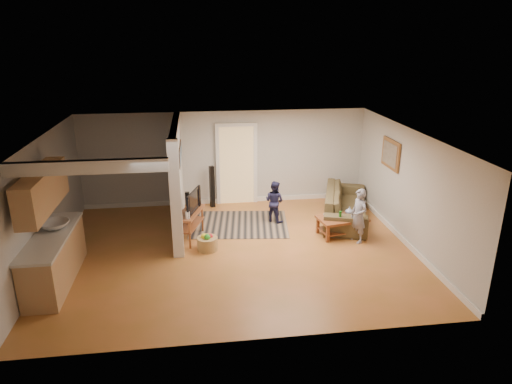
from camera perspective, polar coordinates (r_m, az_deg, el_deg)
The scene contains 11 objects.
ground at distance 9.82m, azimuth -2.50°, elevation -7.38°, with size 7.50×7.50×0.00m, color olive.
room_shell at distance 9.64m, azimuth -9.18°, elevation 1.24°, with size 7.54×6.02×2.52m.
area_rug at distance 11.12m, azimuth -2.12°, elevation -4.02°, with size 2.32×1.70×0.01m, color black.
sofa at distance 11.68m, azimuth 11.05°, elevation -3.24°, with size 2.54×0.99×0.74m, color #4C4526.
coffee_table at distance 10.62m, azimuth 10.77°, elevation -3.58°, with size 1.19×0.82×0.65m.
tv_console at distance 10.20m, azimuth -8.20°, elevation -2.77°, with size 0.71×1.13×0.91m.
speaker_left at distance 10.69m, azimuth -8.48°, elevation -2.46°, with size 0.10×0.10×0.96m, color black.
speaker_right at distance 12.07m, azimuth -5.51°, elevation 0.66°, with size 0.11×0.11×1.13m, color black.
toy_basket at distance 9.84m, azimuth -6.09°, elevation -6.34°, with size 0.44×0.44×0.39m.
child at distance 10.48m, azimuth 12.48°, elevation -6.03°, with size 0.45×0.29×1.23m, color gray.
toddler at distance 11.31m, azimuth 2.28°, elevation -3.63°, with size 0.50×0.39×1.03m, color #1E1E3F.
Camera 1 is at (-0.74, -8.74, 4.40)m, focal length 32.00 mm.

